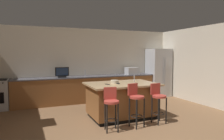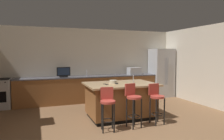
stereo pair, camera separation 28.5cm
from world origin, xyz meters
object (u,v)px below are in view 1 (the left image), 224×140
object	(u,v)px
refrigerator	(158,72)
bar_stool_center	(136,101)
bar_stool_left	(111,105)
fruit_bowl	(115,82)
bar_stool_right	(158,100)
kitchen_island	(122,100)
tv_remote	(117,83)
microwave	(132,71)
cell_phone	(107,84)
tv_monitor	(62,73)

from	to	relation	value
refrigerator	bar_stool_center	xyz separation A→B (m)	(-2.65, -2.88, -0.35)
bar_stool_left	fruit_bowl	xyz separation A→B (m)	(0.47, 0.91, 0.39)
bar_stool_center	bar_stool_right	distance (m)	0.64
kitchen_island	bar_stool_center	size ratio (longest dim) A/B	1.83
bar_stool_right	tv_remote	xyz separation A→B (m)	(-0.78, 0.76, 0.35)
refrigerator	bar_stool_left	xyz separation A→B (m)	(-3.29, -2.90, -0.38)
kitchen_island	microwave	world-z (taller)	microwave
bar_stool_left	microwave	bearing A→B (deg)	65.71
tv_remote	bar_stool_right	bearing A→B (deg)	-51.63
bar_stool_right	cell_phone	distance (m)	1.34
kitchen_island	fruit_bowl	distance (m)	0.53
microwave	tv_remote	size ratio (longest dim) A/B	2.82
fruit_bowl	bar_stool_right	bearing A→B (deg)	-47.31
kitchen_island	cell_phone	xyz separation A→B (m)	(-0.43, -0.04, 0.46)
kitchen_island	tv_remote	bearing A→B (deg)	-167.35
bar_stool_right	cell_phone	world-z (taller)	bar_stool_right
kitchen_island	microwave	size ratio (longest dim) A/B	3.87
microwave	bar_stool_left	xyz separation A→B (m)	(-2.10, -2.96, -0.48)
bar_stool_center	tv_monitor	bearing A→B (deg)	99.79
refrigerator	bar_stool_center	bearing A→B (deg)	-132.65
bar_stool_center	tv_remote	xyz separation A→B (m)	(-0.14, 0.77, 0.32)
tv_monitor	microwave	bearing A→B (deg)	1.10
refrigerator	bar_stool_left	world-z (taller)	refrigerator
kitchen_island	microwave	bearing A→B (deg)	55.80
tv_monitor	bar_stool_left	xyz separation A→B (m)	(0.60, -2.91, -0.50)
cell_phone	tv_remote	size ratio (longest dim) A/B	0.88
microwave	tv_monitor	distance (m)	2.70
refrigerator	cell_phone	size ratio (longest dim) A/B	12.80
bar_stool_center	cell_phone	xyz separation A→B (m)	(-0.42, 0.76, 0.32)
fruit_bowl	tv_remote	size ratio (longest dim) A/B	1.26
kitchen_island	bar_stool_center	bearing A→B (deg)	-90.56
bar_stool_left	tv_remote	size ratio (longest dim) A/B	5.68
microwave	bar_stool_right	distance (m)	3.08
microwave	refrigerator	bearing A→B (deg)	-2.99
bar_stool_center	kitchen_island	bearing A→B (deg)	76.00
bar_stool_right	fruit_bowl	bearing A→B (deg)	127.26
tv_monitor	fruit_bowl	xyz separation A→B (m)	(1.07, -2.00, -0.11)
tv_monitor	kitchen_island	bearing A→B (deg)	-59.15
refrigerator	microwave	bearing A→B (deg)	177.01
bar_stool_center	fruit_bowl	world-z (taller)	bar_stool_center
refrigerator	tv_monitor	bearing A→B (deg)	179.85
bar_stool_right	cell_phone	xyz separation A→B (m)	(-1.06, 0.75, 0.34)
refrigerator	microwave	distance (m)	1.19
kitchen_island	tv_monitor	size ratio (longest dim) A/B	4.09
tv_monitor	bar_stool_right	size ratio (longest dim) A/B	0.46
bar_stool_left	bar_stool_right	distance (m)	1.28
bar_stool_right	fruit_bowl	xyz separation A→B (m)	(-0.80, 0.87, 0.38)
tv_remote	cell_phone	bearing A→B (deg)	174.68
refrigerator	tv_remote	bearing A→B (deg)	-142.89
bar_stool_left	kitchen_island	bearing A→B (deg)	62.86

